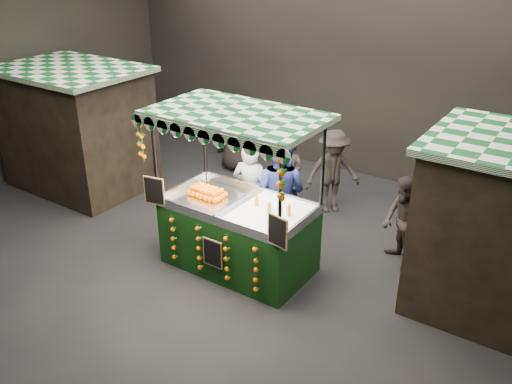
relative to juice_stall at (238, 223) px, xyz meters
The scene contains 13 objects.
ground 0.93m from the juice_stall, 150.34° to the right, with size 12.00×12.00×0.00m, color black.
market_hall 2.59m from the juice_stall, 150.34° to the right, with size 12.10×10.10×5.05m.
neighbour_stall_left 4.86m from the juice_stall, behind, with size 3.00×2.20×2.60m.
juice_stall is the anchor object (origin of this frame).
vendor_grey 0.96m from the juice_stall, 111.92° to the left, with size 0.75×0.56×1.86m.
vendor_blue 1.03m from the juice_stall, 80.58° to the left, with size 1.08×0.88×2.06m.
shopper_0 2.29m from the juice_stall, 99.51° to the left, with size 0.56×0.38×1.52m.
shopper_1 2.69m from the juice_stall, 36.12° to the left, with size 0.97×0.96×1.58m.
shopper_2 5.23m from the juice_stall, 129.76° to the left, with size 0.94×0.47×1.54m.
shopper_3 2.73m from the juice_stall, 83.13° to the left, with size 1.21×1.23×1.70m.
shopper_4 4.22m from the juice_stall, 126.57° to the left, with size 0.94×0.68×1.80m.
shopper_5 4.89m from the juice_stall, 45.77° to the left, with size 1.23×1.83×1.89m.
shopper_6 4.14m from the juice_stall, 62.87° to the left, with size 0.44×0.62×1.62m.
Camera 1 is at (4.95, -6.01, 5.07)m, focal length 38.34 mm.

